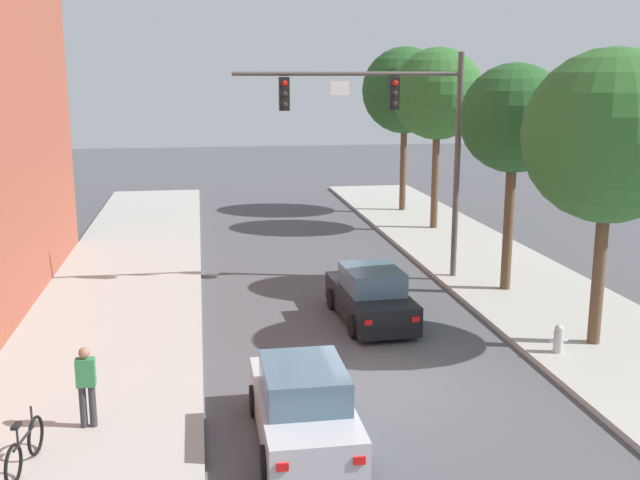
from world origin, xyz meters
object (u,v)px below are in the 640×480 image
Objects in this scene: pedestrian_sidewalk_left_walker at (86,383)px; bicycle_leaning at (25,448)px; car_lead_black at (370,297)px; street_tree_nearest at (610,137)px; traffic_signal_mast at (395,123)px; car_following_silver at (303,407)px; street_tree_third at (438,94)px; street_tree_second at (514,119)px; fire_hydrant at (559,339)px; street_tree_farthest at (405,91)px.

bicycle_leaning is (-0.86, -1.50, -0.52)m from pedestrian_sidewalk_left_walker.
street_tree_nearest is at bearing -30.38° from car_lead_black.
bicycle_leaning is 0.24× the size of street_tree_nearest.
traffic_signal_mast reaches higher than pedestrian_sidewalk_left_walker.
car_following_silver is (-4.55, -10.86, -4.66)m from traffic_signal_mast.
street_tree_third reaches higher than bicycle_leaning.
car_lead_black is 9.15m from pedestrian_sidewalk_left_walker.
traffic_signal_mast is 1.77× the size of car_following_silver.
street_tree_second is (11.94, 7.99, 4.51)m from pedestrian_sidewalk_left_walker.
traffic_signal_mast is 3.78m from street_tree_second.
fire_hydrant is 0.10× the size of street_tree_second.
street_tree_nearest reaches higher than bicycle_leaning.
street_tree_nearest is (8.09, 3.87, 4.71)m from car_following_silver.
pedestrian_sidewalk_left_walker is 0.23× the size of street_tree_second.
car_following_silver is 4.24m from pedestrian_sidewalk_left_walker.
fire_hydrant is (6.86, 3.36, -0.22)m from car_following_silver.
street_tree_farthest is at bearing 73.27° from traffic_signal_mast.
car_following_silver is 2.59× the size of pedestrian_sidewalk_left_walker.
street_tree_nearest is (1.23, 0.51, 4.93)m from fire_hydrant.
street_tree_farthest reaches higher than car_lead_black.
street_tree_nearest is at bearing 18.44° from bicycle_leaning.
pedestrian_sidewalk_left_walker is 2.28× the size of fire_hydrant.
street_tree_third reaches higher than pedestrian_sidewalk_left_walker.
fire_hydrant is 0.09× the size of street_tree_farthest.
bicycle_leaning is 0.25× the size of street_tree_second.
pedestrian_sidewalk_left_walker is at bearing -146.21° from street_tree_second.
car_lead_black is 14.46m from street_tree_third.
street_tree_farthest is at bearing 92.10° from street_tree_third.
fire_hydrant is 0.10× the size of street_tree_nearest.
car_following_silver is at bearing 5.54° from bicycle_leaning.
bicycle_leaning is 2.45× the size of fire_hydrant.
traffic_signal_mast is 4.28× the size of bicycle_leaning.
traffic_signal_mast reaches higher than bicycle_leaning.
street_tree_second is at bearing -92.33° from street_tree_farthest.
car_lead_black is at bearing -112.81° from traffic_signal_mast.
fire_hydrant is at bearing 17.99° from bicycle_leaning.
street_tree_second is at bearing 48.98° from car_following_silver.
car_following_silver is 0.59× the size of street_tree_second.
bicycle_leaning is at bearing -119.77° from pedestrian_sidewalk_left_walker.
street_tree_third reaches higher than traffic_signal_mast.
pedestrian_sidewalk_left_walker is 13.26m from street_tree_nearest.
traffic_signal_mast is 1.75× the size of car_lead_black.
fire_hydrant is (2.31, -7.50, -4.88)m from traffic_signal_mast.
street_tree_third is (5.73, 12.14, 5.38)m from car_lead_black.
street_tree_farthest reaches higher than street_tree_nearest.
traffic_signal_mast reaches higher than street_tree_nearest.
pedestrian_sidewalk_left_walker is (-6.99, -5.89, 0.34)m from car_lead_black.
car_following_silver is 25.86m from street_tree_farthest.
street_tree_nearest is at bearing -91.02° from street_tree_farthest.
street_tree_nearest is at bearing 22.65° from fire_hydrant.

